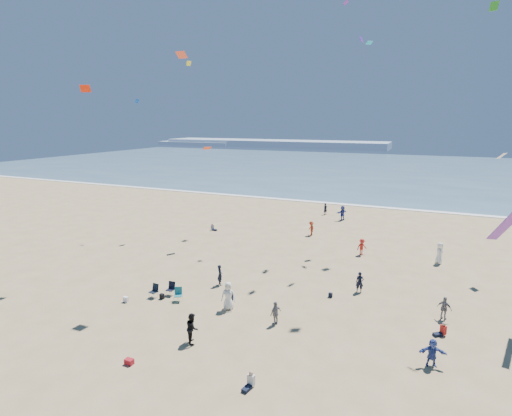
% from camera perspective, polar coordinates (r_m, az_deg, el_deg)
% --- Properties ---
extents(ground, '(220.00, 220.00, 0.00)m').
position_cam_1_polar(ground, '(23.12, -13.51, -20.91)').
color(ground, tan).
rests_on(ground, ground).
extents(ocean, '(220.00, 100.00, 0.06)m').
position_cam_1_polar(ocean, '(111.51, 17.36, 5.35)').
color(ocean, '#476B84').
rests_on(ocean, ground).
extents(surf_line, '(220.00, 1.20, 0.08)m').
position_cam_1_polar(surf_line, '(62.62, 12.01, 0.55)').
color(surf_line, white).
rests_on(surf_line, ground).
extents(headland_far, '(110.00, 20.00, 3.20)m').
position_cam_1_polar(headland_far, '(199.00, 2.42, 9.19)').
color(headland_far, '#7A8EA8').
rests_on(headland_far, ground).
extents(headland_near, '(40.00, 14.00, 2.00)m').
position_cam_1_polar(headland_near, '(212.51, -8.31, 9.11)').
color(headland_near, '#7A8EA8').
rests_on(headland_near, ground).
extents(standing_flyers, '(16.73, 41.54, 1.94)m').
position_cam_1_polar(standing_flyers, '(34.63, 10.82, -7.61)').
color(standing_flyers, '#364895').
rests_on(standing_flyers, ground).
extents(seated_group, '(25.30, 30.67, 0.84)m').
position_cam_1_polar(seated_group, '(27.03, 1.47, -14.32)').
color(seated_group, silver).
rests_on(seated_group, ground).
extents(chair_cluster, '(2.73, 1.45, 1.00)m').
position_cam_1_polar(chair_cluster, '(30.07, -12.57, -11.59)').
color(chair_cluster, black).
rests_on(chair_cluster, ground).
extents(white_tote, '(0.35, 0.20, 0.40)m').
position_cam_1_polar(white_tote, '(30.36, -18.10, -12.31)').
color(white_tote, white).
rests_on(white_tote, ground).
extents(black_backpack, '(0.30, 0.22, 0.38)m').
position_cam_1_polar(black_backpack, '(30.18, -13.29, -12.18)').
color(black_backpack, black).
rests_on(black_backpack, ground).
extents(cooler, '(0.45, 0.30, 0.30)m').
position_cam_1_polar(cooler, '(23.48, -17.67, -20.18)').
color(cooler, '#A41720').
rests_on(cooler, ground).
extents(navy_bag, '(0.28, 0.18, 0.34)m').
position_cam_1_polar(navy_bag, '(30.14, 10.59, -12.13)').
color(navy_bag, black).
rests_on(navy_bag, ground).
extents(kites_aloft, '(39.77, 35.27, 29.57)m').
position_cam_1_polar(kites_aloft, '(28.00, 18.48, 16.62)').
color(kites_aloft, orange).
rests_on(kites_aloft, ground).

